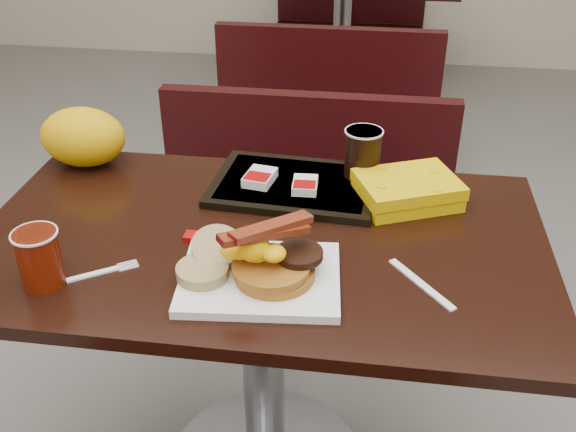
# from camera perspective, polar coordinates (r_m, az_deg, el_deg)

# --- Properties ---
(table_near) EXTENTS (1.20, 0.70, 0.75)m
(table_near) POSITION_cam_1_polar(r_m,az_deg,el_deg) (1.64, -2.11, -12.79)
(table_near) COLOR black
(table_near) RESTS_ON floor
(bench_near_n) EXTENTS (1.00, 0.46, 0.72)m
(bench_near_n) POSITION_cam_1_polar(r_m,az_deg,el_deg) (2.19, 1.01, -0.39)
(bench_near_n) COLOR black
(bench_near_n) RESTS_ON floor
(table_far) EXTENTS (1.20, 0.70, 0.75)m
(table_far) POSITION_cam_1_polar(r_m,az_deg,el_deg) (3.93, 4.58, 14.37)
(table_far) COLOR black
(table_far) RESTS_ON floor
(bench_far_s) EXTENTS (1.00, 0.46, 0.72)m
(bench_far_s) POSITION_cam_1_polar(r_m,az_deg,el_deg) (3.27, 3.68, 10.61)
(bench_far_s) COLOR black
(bench_far_s) RESTS_ON floor
(bench_far_n) EXTENTS (1.00, 0.46, 0.72)m
(bench_far_n) POSITION_cam_1_polar(r_m,az_deg,el_deg) (4.61, 5.22, 16.69)
(bench_far_n) COLOR black
(bench_far_n) RESTS_ON floor
(platter) EXTENTS (0.32, 0.26, 0.02)m
(platter) POSITION_cam_1_polar(r_m,az_deg,el_deg) (1.26, -2.41, -5.38)
(platter) COLOR white
(platter) RESTS_ON table_near
(pancake_stack) EXTENTS (0.16, 0.16, 0.03)m
(pancake_stack) POSITION_cam_1_polar(r_m,az_deg,el_deg) (1.24, -1.15, -4.63)
(pancake_stack) COLOR #A2671B
(pancake_stack) RESTS_ON platter
(sausage_patty) EXTENTS (0.10, 0.10, 0.01)m
(sausage_patty) POSITION_cam_1_polar(r_m,az_deg,el_deg) (1.25, 0.99, -3.28)
(sausage_patty) COLOR black
(sausage_patty) RESTS_ON pancake_stack
(scrambled_eggs) EXTENTS (0.12, 0.11, 0.06)m
(scrambled_eggs) POSITION_cam_1_polar(r_m,az_deg,el_deg) (1.22, -2.93, -2.93)
(scrambled_eggs) COLOR #FFD905
(scrambled_eggs) RESTS_ON pancake_stack
(bacon_strips) EXTENTS (0.19, 0.17, 0.01)m
(bacon_strips) POSITION_cam_1_polar(r_m,az_deg,el_deg) (1.20, -2.03, -1.36)
(bacon_strips) COLOR #430408
(bacon_strips) RESTS_ON scrambled_eggs
(muffin_bottom) EXTENTS (0.11, 0.11, 0.02)m
(muffin_bottom) POSITION_cam_1_polar(r_m,az_deg,el_deg) (1.26, -7.35, -4.74)
(muffin_bottom) COLOR tan
(muffin_bottom) RESTS_ON platter
(muffin_top) EXTENTS (0.13, 0.13, 0.06)m
(muffin_top) POSITION_cam_1_polar(r_m,az_deg,el_deg) (1.30, -6.12, -2.73)
(muffin_top) COLOR tan
(muffin_top) RESTS_ON platter
(coffee_cup_near) EXTENTS (0.10, 0.10, 0.11)m
(coffee_cup_near) POSITION_cam_1_polar(r_m,az_deg,el_deg) (1.32, -20.53, -3.41)
(coffee_cup_near) COLOR maroon
(coffee_cup_near) RESTS_ON table_near
(fork) EXTENTS (0.13, 0.10, 0.00)m
(fork) POSITION_cam_1_polar(r_m,az_deg,el_deg) (1.34, -16.42, -4.82)
(fork) COLOR white
(fork) RESTS_ON table_near
(knife) EXTENTS (0.12, 0.15, 0.00)m
(knife) POSITION_cam_1_polar(r_m,az_deg,el_deg) (1.28, 11.36, -5.73)
(knife) COLOR white
(knife) RESTS_ON table_near
(condiment_syrup) EXTENTS (0.05, 0.04, 0.01)m
(condiment_syrup) POSITION_cam_1_polar(r_m,az_deg,el_deg) (1.40, -2.56, -1.50)
(condiment_syrup) COLOR #C06108
(condiment_syrup) RESTS_ON table_near
(condiment_ketchup) EXTENTS (0.04, 0.03, 0.01)m
(condiment_ketchup) POSITION_cam_1_polar(r_m,az_deg,el_deg) (1.40, -8.01, -1.76)
(condiment_ketchup) COLOR #8C0504
(condiment_ketchup) RESTS_ON table_near
(tray) EXTENTS (0.40, 0.30, 0.02)m
(tray) POSITION_cam_1_polar(r_m,az_deg,el_deg) (1.57, 0.59, 2.65)
(tray) COLOR black
(tray) RESTS_ON table_near
(hashbrown_sleeve_left) EXTENTS (0.08, 0.09, 0.02)m
(hashbrown_sleeve_left) POSITION_cam_1_polar(r_m,az_deg,el_deg) (1.56, -2.43, 3.31)
(hashbrown_sleeve_left) COLOR silver
(hashbrown_sleeve_left) RESTS_ON tray
(hashbrown_sleeve_right) EXTENTS (0.06, 0.08, 0.02)m
(hashbrown_sleeve_right) POSITION_cam_1_polar(r_m,az_deg,el_deg) (1.53, 1.47, 2.66)
(hashbrown_sleeve_right) COLOR silver
(hashbrown_sleeve_right) RESTS_ON tray
(coffee_cup_far) EXTENTS (0.10, 0.10, 0.12)m
(coffee_cup_far) POSITION_cam_1_polar(r_m,az_deg,el_deg) (1.58, 6.43, 5.37)
(coffee_cup_far) COLOR black
(coffee_cup_far) RESTS_ON tray
(clamshell) EXTENTS (0.27, 0.24, 0.06)m
(clamshell) POSITION_cam_1_polar(r_m,az_deg,el_deg) (1.53, 10.20, 2.20)
(clamshell) COLOR #DCAF03
(clamshell) RESTS_ON table_near
(paper_bag) EXTENTS (0.23, 0.17, 0.15)m
(paper_bag) POSITION_cam_1_polar(r_m,az_deg,el_deg) (1.74, -17.17, 6.51)
(paper_bag) COLOR #E29C07
(paper_bag) RESTS_ON table_near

